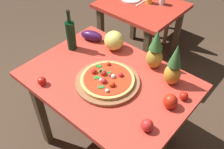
{
  "coord_description": "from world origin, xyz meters",
  "views": [
    {
      "loc": [
        0.91,
        -1.0,
        2.03
      ],
      "look_at": [
        0.03,
        0.01,
        0.81
      ],
      "focal_mm": 40.24,
      "sensor_mm": 36.0,
      "label": 1
    }
  ],
  "objects": [
    {
      "name": "wine_bottle",
      "position": [
        -0.48,
        0.08,
        0.89
      ],
      "size": [
        0.08,
        0.08,
        0.35
      ],
      "color": "black",
      "rests_on": "display_table"
    },
    {
      "name": "background_table",
      "position": [
        -0.51,
        1.12,
        0.63
      ],
      "size": [
        0.86,
        0.75,
        0.76
      ],
      "color": "brown",
      "rests_on": "ground_plane"
    },
    {
      "name": "pineapple_right",
      "position": [
        0.17,
        0.33,
        0.9
      ],
      "size": [
        0.13,
        0.13,
        0.33
      ],
      "color": "#B09036",
      "rests_on": "display_table"
    },
    {
      "name": "bell_pepper",
      "position": [
        0.48,
        0.07,
        0.8
      ],
      "size": [
        0.1,
        0.1,
        0.1
      ],
      "primitive_type": "ellipsoid",
      "color": "red",
      "rests_on": "display_table"
    },
    {
      "name": "tomato_near_board",
      "position": [
        -0.32,
        -0.36,
        0.79
      ],
      "size": [
        0.06,
        0.06,
        0.06
      ],
      "primitive_type": "sphere",
      "color": "red",
      "rests_on": "display_table"
    },
    {
      "name": "knife_utensil",
      "position": [
        -0.53,
        1.13,
        0.76
      ],
      "size": [
        0.02,
        0.18,
        0.01
      ],
      "primitive_type": "cube",
      "rotation": [
        0.0,
        0.0,
        0.02
      ],
      "color": "silver",
      "rests_on": "background_table"
    },
    {
      "name": "pineapple_left",
      "position": [
        0.37,
        0.27,
        0.9
      ],
      "size": [
        0.12,
        0.12,
        0.33
      ],
      "color": "gold",
      "rests_on": "display_table"
    },
    {
      "name": "eggplant",
      "position": [
        -0.44,
        0.28,
        0.8
      ],
      "size": [
        0.22,
        0.15,
        0.09
      ],
      "primitive_type": "ellipsoid",
      "rotation": [
        0.0,
        0.0,
        0.34
      ],
      "color": "#3B1241",
      "rests_on": "display_table"
    },
    {
      "name": "pizza_board",
      "position": [
        0.03,
        -0.04,
        0.77
      ],
      "size": [
        0.47,
        0.47,
        0.02
      ],
      "primitive_type": "cylinder",
      "color": "#965E3B",
      "rests_on": "display_table"
    },
    {
      "name": "tomato_at_corner",
      "position": [
        0.52,
        0.18,
        0.79
      ],
      "size": [
        0.06,
        0.06,
        0.06
      ],
      "primitive_type": "sphere",
      "color": "red",
      "rests_on": "display_table"
    },
    {
      "name": "display_table",
      "position": [
        0.0,
        0.0,
        0.66
      ],
      "size": [
        1.23,
        0.89,
        0.76
      ],
      "color": "brown",
      "rests_on": "ground_plane"
    },
    {
      "name": "melon",
      "position": [
        -0.21,
        0.31,
        0.84
      ],
      "size": [
        0.16,
        0.16,
        0.16
      ],
      "primitive_type": "sphere",
      "color": "#E4DA63",
      "rests_on": "display_table"
    },
    {
      "name": "dining_chair",
      "position": [
        -0.59,
        1.72,
        0.48
      ],
      "size": [
        0.4,
        0.4,
        0.85
      ],
      "rotation": [
        0.0,
        0.0,
        3.14
      ],
      "color": "#965E3B",
      "rests_on": "ground_plane"
    },
    {
      "name": "ground_plane",
      "position": [
        0.0,
        0.0,
        0.0
      ],
      "size": [
        10.0,
        10.0,
        0.0
      ],
      "primitive_type": "plane",
      "color": "#4C3828"
    },
    {
      "name": "tomato_by_bottle",
      "position": [
        0.47,
        -0.18,
        0.79
      ],
      "size": [
        0.08,
        0.08,
        0.08
      ],
      "primitive_type": "sphere",
      "color": "red",
      "rests_on": "display_table"
    },
    {
      "name": "pizza",
      "position": [
        0.03,
        -0.04,
        0.8
      ],
      "size": [
        0.39,
        0.39,
        0.06
      ],
      "color": "#DFAB5E",
      "rests_on": "pizza_board"
    }
  ]
}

